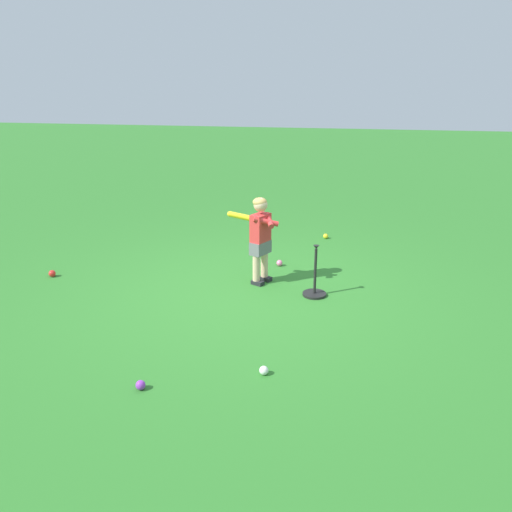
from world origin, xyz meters
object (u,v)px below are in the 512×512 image
object	(u,v)px
child_batter	(260,233)
play_ball_midfield	(264,370)
play_ball_by_bucket	(279,263)
batting_tee	(315,287)
play_ball_far_left	(141,385)
play_ball_center_lawn	(326,236)
play_ball_behind_batter	(52,273)

from	to	relation	value
child_batter	play_ball_midfield	bearing A→B (deg)	100.89
child_batter	play_ball_by_bucket	distance (m)	0.89
play_ball_by_bucket	batting_tee	world-z (taller)	batting_tee
play_ball_far_left	batting_tee	world-z (taller)	batting_tee
child_batter	batting_tee	bearing A→B (deg)	157.74
play_ball_far_left	batting_tee	size ratio (longest dim) A/B	0.13
play_ball_by_bucket	batting_tee	distance (m)	1.07
play_ball_far_left	play_ball_center_lawn	world-z (taller)	play_ball_far_left
play_ball_midfield	child_batter	bearing A→B (deg)	-79.11
play_ball_midfield	play_ball_by_bucket	size ratio (longest dim) A/B	0.97
play_ball_far_left	play_ball_center_lawn	size ratio (longest dim) A/B	1.03
play_ball_by_bucket	play_ball_center_lawn	world-z (taller)	play_ball_by_bucket
play_ball_behind_batter	play_ball_midfield	xyz separation A→B (m)	(-3.06, 1.80, -0.00)
batting_tee	child_batter	bearing A→B (deg)	-22.26
play_ball_midfield	play_ball_center_lawn	distance (m)	4.10
play_ball_by_bucket	batting_tee	size ratio (longest dim) A/B	0.13
child_batter	play_ball_far_left	world-z (taller)	child_batter
play_ball_behind_batter	play_ball_center_lawn	world-z (taller)	play_ball_behind_batter
play_ball_midfield	play_ball_center_lawn	world-z (taller)	same
play_ball_midfield	play_ball_by_bucket	xyz separation A→B (m)	(0.24, -2.72, 0.00)
child_batter	play_ball_center_lawn	bearing A→B (deg)	-109.52
play_ball_midfield	batting_tee	distance (m)	1.83
play_ball_center_lawn	play_ball_far_left	bearing A→B (deg)	74.23
play_ball_midfield	play_ball_far_left	distance (m)	1.05
play_ball_behind_batter	play_ball_midfield	size ratio (longest dim) A/B	1.11
play_ball_midfield	play_ball_far_left	xyz separation A→B (m)	(0.97, 0.41, 0.00)
play_ball_far_left	play_ball_midfield	bearing A→B (deg)	-157.09
play_ball_by_bucket	child_batter	bearing A→B (deg)	75.62
play_ball_far_left	batting_tee	distance (m)	2.55
child_batter	play_ball_behind_batter	xyz separation A→B (m)	(2.66, 0.30, -0.61)
play_ball_midfield	batting_tee	world-z (taller)	batting_tee
play_ball_behind_batter	play_ball_center_lawn	xyz separation A→B (m)	(-3.37, -2.29, -0.00)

